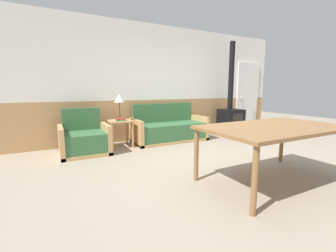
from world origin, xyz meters
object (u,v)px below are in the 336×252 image
object	(u,v)px
dining_table	(274,131)
table_lamp	(119,99)
couch	(169,130)
armchair	(85,140)
wood_stove	(231,113)
side_table	(120,126)

from	to	relation	value
dining_table	table_lamp	bearing A→B (deg)	113.89
couch	dining_table	xyz separation A→B (m)	(0.07, -2.73, 0.41)
table_lamp	armchair	bearing A→B (deg)	-161.52
table_lamp	wood_stove	world-z (taller)	wood_stove
dining_table	couch	bearing A→B (deg)	91.49
side_table	wood_stove	world-z (taller)	wood_stove
couch	dining_table	bearing A→B (deg)	-88.51
couch	dining_table	size ratio (longest dim) A/B	0.94
side_table	table_lamp	size ratio (longest dim) A/B	1.05
table_lamp	wood_stove	xyz separation A→B (m)	(2.98, -0.13, -0.42)
wood_stove	couch	bearing A→B (deg)	177.38
couch	side_table	distance (m)	1.20
side_table	wood_stove	distance (m)	3.01
table_lamp	couch	bearing A→B (deg)	-2.08
couch	armchair	distance (m)	1.93
couch	armchair	world-z (taller)	couch
table_lamp	dining_table	bearing A→B (deg)	-66.11
table_lamp	dining_table	xyz separation A→B (m)	(1.23, -2.77, -0.32)
side_table	couch	bearing A→B (deg)	1.98
armchair	couch	bearing A→B (deg)	0.03
table_lamp	wood_stove	bearing A→B (deg)	-2.41
side_table	dining_table	xyz separation A→B (m)	(1.26, -2.69, 0.22)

